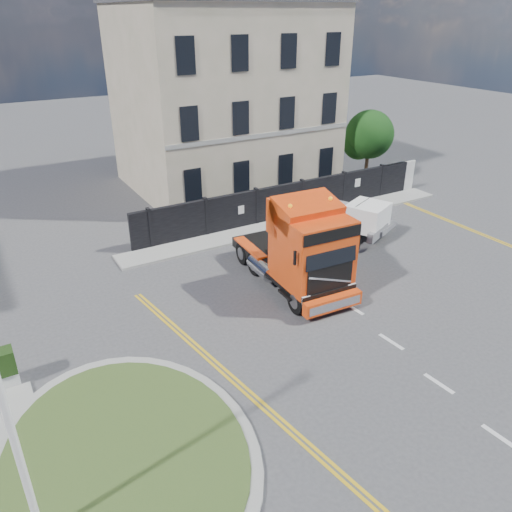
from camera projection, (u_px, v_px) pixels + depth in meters
ground at (285, 325)px, 18.67m from camera, size 120.00×120.00×0.00m
traffic_island at (126, 453)px, 13.14m from camera, size 6.80×6.80×0.17m
hoarding_fence at (295, 199)px, 28.17m from camera, size 18.80×0.25×2.00m
georgian_building at (224, 95)px, 31.63m from camera, size 12.30×10.30×12.80m
tree at (367, 137)px, 33.21m from camera, size 3.20×3.20×4.80m
pavement_far at (295, 222)px, 27.64m from camera, size 20.00×1.60×0.12m
truck at (303, 251)px, 20.24m from camera, size 2.87×6.83×4.01m
flatbed_pickup at (359, 218)px, 25.51m from camera, size 3.65×5.21×1.97m
lamppost_island at (5, 410)px, 9.37m from camera, size 0.23×0.45×7.34m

